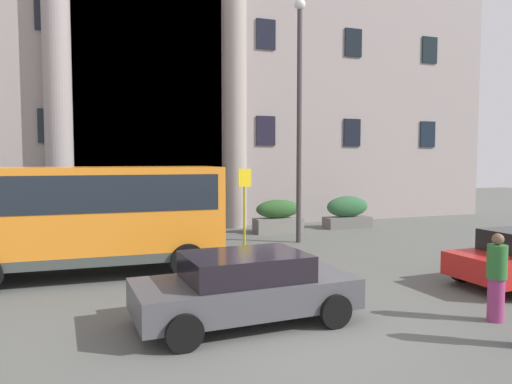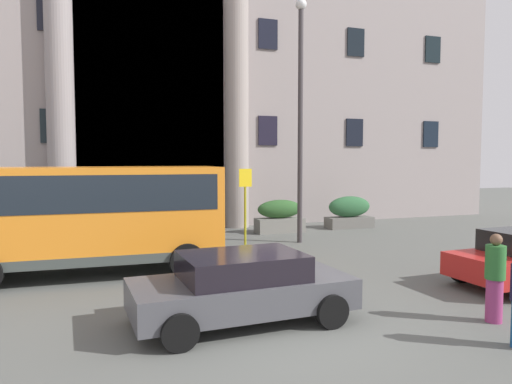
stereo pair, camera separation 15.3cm
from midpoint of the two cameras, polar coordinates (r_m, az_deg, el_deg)
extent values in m
cube|color=#595B57|center=(8.89, 3.98, -16.51)|extent=(80.00, 64.00, 0.12)
cube|color=gray|center=(26.28, -12.09, 19.05)|extent=(34.35, 9.00, 19.88)
cube|color=black|center=(20.98, -12.06, 9.46)|extent=(6.22, 0.12, 10.20)
cylinder|color=gray|center=(20.52, -22.22, 9.39)|extent=(1.06, 1.06, 10.20)
cylinder|color=gray|center=(21.45, -2.13, 9.42)|extent=(1.06, 1.06, 10.20)
cube|color=black|center=(20.69, -23.02, 7.30)|extent=(0.92, 0.08, 1.35)
cube|color=black|center=(22.10, 1.62, 7.37)|extent=(0.92, 0.08, 1.35)
cube|color=black|center=(24.12, 11.92, 7.00)|extent=(0.92, 0.08, 1.35)
cube|color=black|center=(26.78, 20.38, 6.52)|extent=(0.92, 0.08, 1.35)
cube|color=black|center=(21.42, -23.35, 19.05)|extent=(0.92, 0.08, 1.35)
cube|color=black|center=(22.79, 1.65, 18.41)|extent=(0.92, 0.08, 1.35)
cube|color=black|center=(24.75, 12.06, 17.16)|extent=(0.92, 0.08, 1.35)
cube|color=black|center=(27.35, 20.61, 15.71)|extent=(0.92, 0.08, 1.35)
cube|color=orange|center=(13.22, -18.88, -2.35)|extent=(6.75, 2.58, 2.39)
cube|color=#1C242C|center=(13.17, -18.93, 0.10)|extent=(6.35, 2.60, 0.91)
cube|color=#1C242C|center=(13.50, -4.89, -0.46)|extent=(0.12, 1.99, 1.14)
cube|color=#404743|center=(13.37, -18.78, -6.94)|extent=(6.75, 2.62, 0.24)
cylinder|color=black|center=(14.70, -9.46, -6.29)|extent=(0.91, 0.31, 0.90)
cylinder|color=black|center=(12.39, -7.90, -8.19)|extent=(0.91, 0.31, 0.90)
cylinder|color=black|center=(14.80, -27.82, -6.62)|extent=(0.91, 0.31, 0.90)
cylinder|color=#9E9D1B|center=(15.90, -1.03, -2.22)|extent=(0.08, 0.08, 2.69)
cube|color=yellow|center=(15.79, -1.00, 1.72)|extent=(0.44, 0.03, 0.60)
cube|color=#65635D|center=(21.64, 11.32, -3.60)|extent=(2.11, 0.81, 0.48)
ellipsoid|color=#2D5E36|center=(21.56, 11.35, -1.73)|extent=(2.03, 0.73, 0.93)
cube|color=slate|center=(18.38, -11.41, -4.72)|extent=(1.70, 0.71, 0.61)
ellipsoid|color=#1D5519|center=(18.28, -11.44, -2.20)|extent=(1.64, 0.64, 1.01)
cube|color=gray|center=(19.90, 3.08, -4.01)|extent=(2.03, 0.78, 0.60)
ellipsoid|color=#2D5829|center=(19.82, 3.09, -2.04)|extent=(1.95, 0.70, 0.77)
cube|color=#48484D|center=(9.05, -1.20, -12.05)|extent=(4.17, 1.99, 0.56)
cube|color=black|center=(8.92, -1.20, -8.87)|extent=(2.28, 1.69, 0.47)
cylinder|color=black|center=(10.45, 4.27, -11.24)|extent=(0.63, 0.23, 0.62)
cylinder|color=black|center=(8.94, 9.56, -13.93)|extent=(0.63, 0.23, 0.62)
cylinder|color=black|center=(9.59, -11.16, -12.70)|extent=(0.63, 0.23, 0.62)
cylinder|color=black|center=(7.92, -8.58, -16.30)|extent=(0.63, 0.23, 0.62)
cylinder|color=black|center=(13.01, 23.77, -8.54)|extent=(0.63, 0.22, 0.62)
cylinder|color=#99356B|center=(10.17, 27.06, -11.52)|extent=(0.30, 0.30, 0.82)
cylinder|color=#2C692E|center=(10.00, 27.19, -7.51)|extent=(0.36, 0.36, 0.63)
sphere|color=brown|center=(9.93, 27.27, -5.10)|extent=(0.22, 0.22, 0.22)
cylinder|color=#3B3638|center=(17.42, 5.59, 7.68)|extent=(0.18, 0.18, 8.38)
sphere|color=white|center=(18.24, 5.68, 21.51)|extent=(0.40, 0.40, 0.40)
camera|label=1|loc=(0.08, -89.68, 0.02)|focal=33.34mm
camera|label=2|loc=(0.08, 90.32, -0.02)|focal=33.34mm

